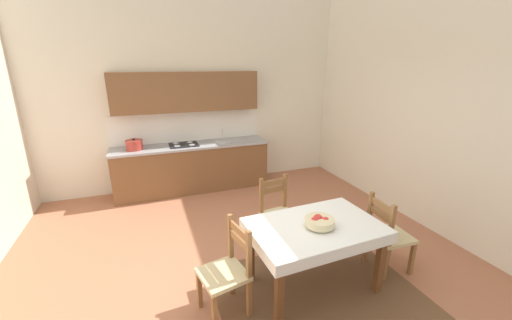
{
  "coord_description": "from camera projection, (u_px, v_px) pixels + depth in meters",
  "views": [
    {
      "loc": [
        -0.97,
        -2.83,
        2.34
      ],
      "look_at": [
        0.45,
        0.99,
        1.03
      ],
      "focal_mm": 21.21,
      "sensor_mm": 36.0,
      "label": 1
    }
  ],
  "objects": [
    {
      "name": "ground_plane",
      "position": [
        249.0,
        275.0,
        3.57
      ],
      "size": [
        6.23,
        6.61,
        0.1
      ],
      "primitive_type": "cube",
      "color": "#AD6B4C"
    },
    {
      "name": "wall_back",
      "position": [
        195.0,
        82.0,
        5.68
      ],
      "size": [
        6.23,
        0.12,
        4.02
      ],
      "primitive_type": "cube",
      "color": "silver",
      "rests_on": "ground_plane"
    },
    {
      "name": "wall_right",
      "position": [
        458.0,
        90.0,
        3.9
      ],
      "size": [
        0.12,
        6.61,
        4.02
      ],
      "primitive_type": "cube",
      "color": "silver",
      "rests_on": "ground_plane"
    },
    {
      "name": "area_rug",
      "position": [
        316.0,
        291.0,
        3.25
      ],
      "size": [
        2.1,
        1.6,
        0.01
      ],
      "primitive_type": "cube",
      "color": "brown",
      "rests_on": "ground_plane"
    },
    {
      "name": "kitchen_cabinetry",
      "position": [
        191.0,
        146.0,
        5.67
      ],
      "size": [
        2.84,
        0.63,
        2.2
      ],
      "color": "brown",
      "rests_on": "ground_plane"
    },
    {
      "name": "dining_table",
      "position": [
        315.0,
        236.0,
        3.15
      ],
      "size": [
        1.39,
        0.94,
        0.75
      ],
      "color": "brown",
      "rests_on": "ground_plane"
    },
    {
      "name": "dining_chair_tv_side",
      "position": [
        227.0,
        272.0,
        2.88
      ],
      "size": [
        0.5,
        0.5,
        0.93
      ],
      "color": "#D1BC89",
      "rests_on": "ground_plane"
    },
    {
      "name": "dining_chair_window_side",
      "position": [
        388.0,
        235.0,
        3.49
      ],
      "size": [
        0.45,
        0.45,
        0.93
      ],
      "color": "#D1BC89",
      "rests_on": "ground_plane"
    },
    {
      "name": "dining_chair_kitchen_side",
      "position": [
        278.0,
        214.0,
        3.98
      ],
      "size": [
        0.47,
        0.47,
        0.93
      ],
      "color": "#D1BC89",
      "rests_on": "ground_plane"
    },
    {
      "name": "fruit_bowl",
      "position": [
        319.0,
        222.0,
        3.06
      ],
      "size": [
        0.3,
        0.3,
        0.12
      ],
      "color": "beige",
      "rests_on": "dining_table"
    }
  ]
}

